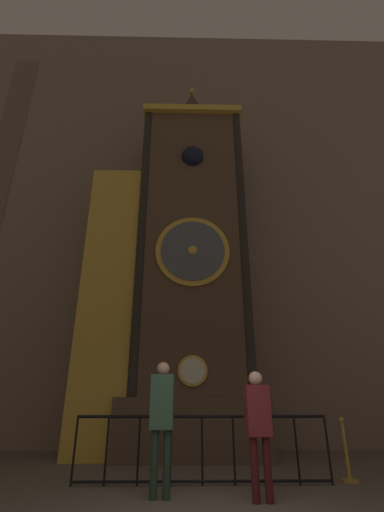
{
  "coord_description": "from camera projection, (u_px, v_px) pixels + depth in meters",
  "views": [
    {
      "loc": [
        -0.25,
        -3.7,
        1.37
      ],
      "look_at": [
        -0.07,
        5.11,
        4.9
      ],
      "focal_mm": 24.0,
      "sensor_mm": 36.0,
      "label": 1
    }
  ],
  "objects": [
    {
      "name": "cathedral_back_wall",
      "position": [
        191.0,
        196.0,
        11.65
      ],
      "size": [
        24.0,
        0.32,
        15.22
      ],
      "color": "#7A6656",
      "rests_on": "ground_plane"
    },
    {
      "name": "clock_tower",
      "position": [
        175.0,
        266.0,
        9.35
      ],
      "size": [
        4.55,
        1.78,
        11.11
      ],
      "color": "brown",
      "rests_on": "ground_plane"
    },
    {
      "name": "railing_fence",
      "position": [
        202.0,
        445.0,
        5.61
      ],
      "size": [
        4.2,
        0.05,
        1.02
      ],
      "color": "black",
      "rests_on": "ground_plane"
    },
    {
      "name": "visitor_near",
      "position": [
        162.0,
        413.0,
        5.1
      ],
      "size": [
        0.35,
        0.24,
        1.82
      ],
      "rotation": [
        0.0,
        0.0,
        -0.06
      ],
      "color": "#213427",
      "rests_on": "ground_plane"
    },
    {
      "name": "visitor_far",
      "position": [
        258.0,
        420.0,
        4.91
      ],
      "size": [
        0.35,
        0.24,
        1.67
      ],
      "rotation": [
        0.0,
        0.0,
        0.07
      ],
      "color": "#461518",
      "rests_on": "ground_plane"
    },
    {
      "name": "stanchion_post",
      "position": [
        347.0,
        460.0,
        5.76
      ],
      "size": [
        0.28,
        0.28,
        0.97
      ],
      "color": "#B28E33",
      "rests_on": "ground_plane"
    }
  ]
}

